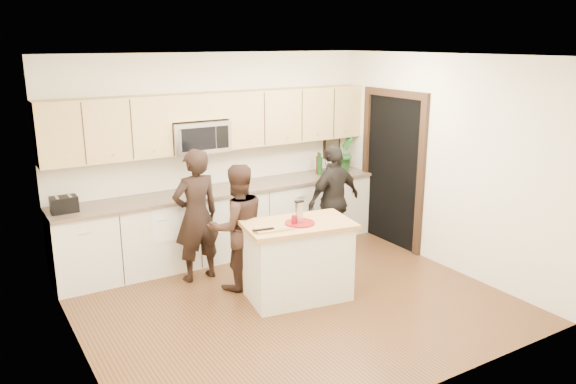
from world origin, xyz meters
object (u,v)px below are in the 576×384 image
toaster (64,204)px  woman_left (196,215)px  woman_right (334,201)px  island (298,260)px  woman_center (237,227)px

toaster → woman_left: bearing=-21.3°
woman_left → woman_right: (1.90, -0.19, -0.05)m
island → woman_center: size_ratio=0.87×
toaster → woman_center: woman_center is taller
woman_right → woman_left: bearing=-15.1°
island → woman_right: bearing=47.8°
woman_right → island: bearing=28.8°
woman_center → woman_right: 1.61m
woman_left → woman_center: bearing=118.6°
island → woman_center: (-0.45, 0.61, 0.29)m
island → toaster: (-2.15, 1.63, 0.58)m
woman_center → woman_right: (1.59, 0.29, 0.01)m
toaster → woman_left: (1.39, -0.54, -0.22)m
island → toaster: 2.76m
toaster → woman_center: bearing=-30.9°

